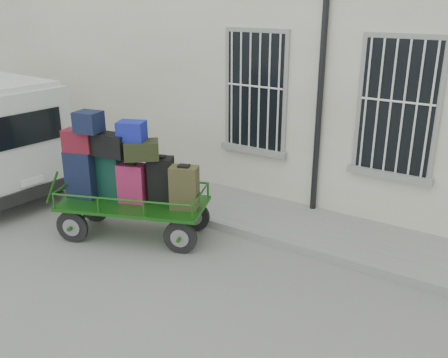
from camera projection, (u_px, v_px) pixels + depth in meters
ground at (180, 265)px, 7.84m from camera, size 80.00×80.00×0.00m
building at (329, 43)px, 11.13m from camera, size 24.00×5.15×6.00m
sidewalk at (251, 213)px, 9.54m from camera, size 24.00×1.70×0.15m
luggage_cart at (126, 178)px, 8.48m from camera, size 2.94×1.95×2.21m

